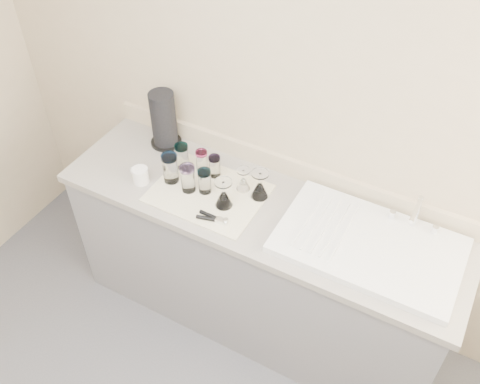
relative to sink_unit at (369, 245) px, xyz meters
The scene contains 16 objects.
room_envelope 1.47m from the sink_unit, 114.66° to the right, with size 3.54×3.50×2.52m.
counter_unit 0.72m from the sink_unit, behind, with size 2.06×0.62×0.90m.
sink_unit is the anchor object (origin of this frame).
dish_towel 0.82m from the sink_unit, behind, with size 0.55×0.42×0.01m, color white.
tumbler_teal 1.04m from the sink_unit, behind, with size 0.07×0.07×0.14m.
tumbler_cyan 0.94m from the sink_unit, behind, with size 0.06×0.06×0.12m.
tumbler_purple 0.86m from the sink_unit, behind, with size 0.06×0.06×0.12m.
tumbler_magenta 1.04m from the sink_unit, behind, with size 0.08×0.08×0.16m.
tumbler_blue 0.92m from the sink_unit, behind, with size 0.08×0.08×0.15m.
tumbler_lavender 0.84m from the sink_unit, behind, with size 0.07×0.07×0.13m.
goblet_back_left 0.68m from the sink_unit, behind, with size 0.07×0.07×0.12m.
goblet_back_right 0.59m from the sink_unit, behind, with size 0.09×0.09×0.15m.
goblet_front_left 0.72m from the sink_unit, behind, with size 0.09×0.09×0.15m.
can_opener 0.73m from the sink_unit, 164.38° to the right, with size 0.15×0.06×0.02m.
white_mug 1.18m from the sink_unit, behind, with size 0.12×0.09×0.08m.
paper_towel_roll 1.26m from the sink_unit, behind, with size 0.17×0.17×0.32m.
Camera 1 is at (0.80, -0.46, 2.76)m, focal length 40.00 mm.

